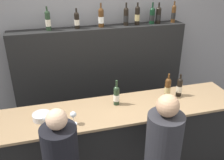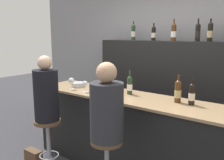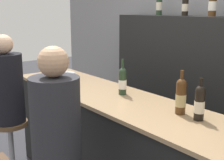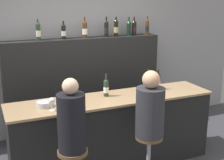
{
  "view_description": "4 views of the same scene",
  "coord_description": "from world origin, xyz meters",
  "views": [
    {
      "loc": [
        -0.77,
        -2.04,
        2.54
      ],
      "look_at": [
        -0.12,
        0.36,
        1.34
      ],
      "focal_mm": 40.0,
      "sensor_mm": 36.0,
      "label": 1
    },
    {
      "loc": [
        1.67,
        -2.24,
        1.77
      ],
      "look_at": [
        -0.21,
        0.21,
        1.19
      ],
      "focal_mm": 40.0,
      "sensor_mm": 36.0,
      "label": 2
    },
    {
      "loc": [
        1.98,
        -1.28,
        1.73
      ],
      "look_at": [
        -0.05,
        0.28,
        1.14
      ],
      "focal_mm": 50.0,
      "sensor_mm": 36.0,
      "label": 3
    },
    {
      "loc": [
        -1.58,
        -3.34,
        2.32
      ],
      "look_at": [
        -0.03,
        0.27,
        1.25
      ],
      "focal_mm": 50.0,
      "sensor_mm": 36.0,
      "label": 4
    }
  ],
  "objects": [
    {
      "name": "wine_bottle_backbar_2",
      "position": [
        0.02,
        1.51,
        1.79
      ],
      "size": [
        0.08,
        0.08,
        0.34
      ],
      "color": "#4C2D14",
      "rests_on": "back_bar_cabinet"
    },
    {
      "name": "bar_stool_right",
      "position": [
        0.18,
        -0.38,
        0.54
      ],
      "size": [
        0.33,
        0.33,
        0.71
      ],
      "color": "gray",
      "rests_on": "ground_plane"
    },
    {
      "name": "wine_bottle_counter_0",
      "position": [
        -0.06,
        0.4,
        1.12
      ],
      "size": [
        0.07,
        0.07,
        0.31
      ],
      "color": "#233823",
      "rests_on": "bar_counter"
    },
    {
      "name": "wall_back",
      "position": [
        0.0,
        1.73,
        1.3
      ],
      "size": [
        6.4,
        0.05,
        2.6
      ],
      "color": "gray",
      "rests_on": "ground_plane"
    },
    {
      "name": "wine_bottle_counter_2",
      "position": [
        0.75,
        0.4,
        1.12
      ],
      "size": [
        0.07,
        0.07,
        0.29
      ],
      "color": "black",
      "rests_on": "bar_counter"
    },
    {
      "name": "wine_bottle_backbar_7",
      "position": [
        1.17,
        1.51,
        1.79
      ],
      "size": [
        0.07,
        0.07,
        0.32
      ],
      "color": "#4C2D14",
      "rests_on": "back_bar_cabinet"
    },
    {
      "name": "wine_bottle_backbar_6",
      "position": [
        0.92,
        1.51,
        1.78
      ],
      "size": [
        0.08,
        0.08,
        0.31
      ],
      "color": "black",
      "rests_on": "back_bar_cabinet"
    },
    {
      "name": "wine_bottle_backbar_4",
      "position": [
        0.58,
        1.51,
        1.79
      ],
      "size": [
        0.07,
        0.07,
        0.33
      ],
      "color": "black",
      "rests_on": "back_bar_cabinet"
    },
    {
      "name": "wine_bottle_backbar_3",
      "position": [
        0.4,
        1.51,
        1.79
      ],
      "size": [
        0.07,
        0.07,
        0.33
      ],
      "color": "black",
      "rests_on": "back_bar_cabinet"
    },
    {
      "name": "wine_bottle_backbar_0",
      "position": [
        -0.73,
        1.51,
        1.79
      ],
      "size": [
        0.07,
        0.07,
        0.33
      ],
      "color": "#233823",
      "rests_on": "back_bar_cabinet"
    },
    {
      "name": "guest_seated_right",
      "position": [
        0.18,
        -0.38,
        1.05
      ],
      "size": [
        0.34,
        0.34,
        0.79
      ],
      "color": "#28282D",
      "rests_on": "bar_stool_right"
    },
    {
      "name": "back_bar_cabinet",
      "position": [
        0.0,
        1.51,
        0.83
      ],
      "size": [
        2.63,
        0.28,
        1.65
      ],
      "color": "black",
      "rests_on": "ground_plane"
    },
    {
      "name": "guest_seated_left",
      "position": [
        -0.77,
        -0.38,
        1.06
      ],
      "size": [
        0.3,
        0.3,
        0.8
      ],
      "color": "black",
      "rests_on": "bar_stool_left"
    },
    {
      "name": "wine_glass_0",
      "position": [
        -0.86,
        0.13,
        1.12
      ],
      "size": [
        0.08,
        0.08,
        0.17
      ],
      "color": "silver",
      "rests_on": "bar_counter"
    },
    {
      "name": "wine_bottle_counter_1",
      "position": [
        0.59,
        0.4,
        1.13
      ],
      "size": [
        0.07,
        0.07,
        0.32
      ],
      "color": "#4C2D14",
      "rests_on": "bar_counter"
    },
    {
      "name": "bar_counter",
      "position": [
        0.0,
        0.3,
        0.5
      ],
      "size": [
        2.81,
        0.65,
        1.0
      ],
      "color": "black",
      "rests_on": "ground_plane"
    },
    {
      "name": "wine_glass_1",
      "position": [
        -0.6,
        0.13,
        1.1
      ],
      "size": [
        0.07,
        0.07,
        0.15
      ],
      "color": "silver",
      "rests_on": "bar_counter"
    },
    {
      "name": "wine_bottle_backbar_1",
      "position": [
        -0.33,
        1.51,
        1.77
      ],
      "size": [
        0.07,
        0.07,
        0.29
      ],
      "color": "black",
      "rests_on": "back_bar_cabinet"
    },
    {
      "name": "metal_bowl",
      "position": [
        -0.92,
        0.31,
        1.03
      ],
      "size": [
        0.2,
        0.2,
        0.07
      ],
      "color": "#B7B7BC",
      "rests_on": "bar_counter"
    },
    {
      "name": "wine_bottle_backbar_5",
      "position": [
        0.82,
        1.51,
        1.78
      ],
      "size": [
        0.08,
        0.08,
        0.32
      ],
      "color": "black",
      "rests_on": "back_bar_cabinet"
    }
  ]
}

